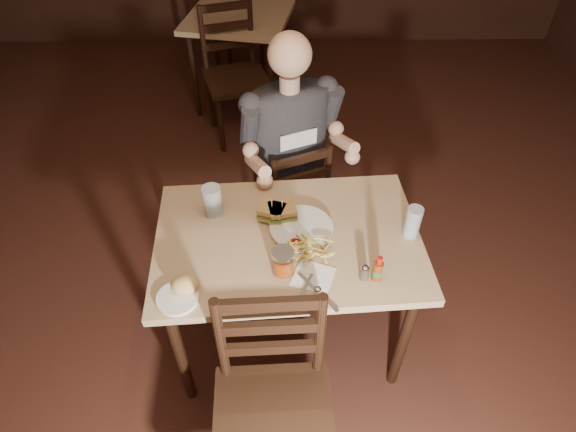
{
  "coord_description": "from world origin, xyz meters",
  "views": [
    {
      "loc": [
        0.09,
        -1.65,
        2.3
      ],
      "look_at": [
        0.11,
        -0.15,
        0.85
      ],
      "focal_mm": 30.0,
      "sensor_mm": 36.0,
      "label": 1
    }
  ],
  "objects_px": {
    "bg_chair_near": "(236,79)",
    "glass_left": "(213,201)",
    "dinner_plate": "(301,229)",
    "side_plate": "(178,299)",
    "chair_far": "(289,195)",
    "bg_chair_far": "(244,28)",
    "diner": "(293,128)",
    "syrup_dispenser": "(283,262)",
    "bg_table": "(239,26)",
    "main_table": "(288,250)",
    "chair_near": "(274,422)",
    "glass_right": "(413,222)",
    "hot_sauce": "(378,268)"
  },
  "relations": [
    {
      "from": "bg_table",
      "to": "hot_sauce",
      "type": "relative_size",
      "value": 7.22
    },
    {
      "from": "chair_far",
      "to": "main_table",
      "type": "bearing_deg",
      "value": 66.51
    },
    {
      "from": "bg_chair_far",
      "to": "diner",
      "type": "bearing_deg",
      "value": 94.43
    },
    {
      "from": "main_table",
      "to": "chair_near",
      "type": "bearing_deg",
      "value": -95.24
    },
    {
      "from": "bg_chair_near",
      "to": "hot_sauce",
      "type": "height_order",
      "value": "bg_chair_near"
    },
    {
      "from": "bg_chair_far",
      "to": "bg_chair_near",
      "type": "distance_m",
      "value": 1.1
    },
    {
      "from": "side_plate",
      "to": "syrup_dispenser",
      "type": "bearing_deg",
      "value": 18.74
    },
    {
      "from": "glass_right",
      "to": "side_plate",
      "type": "height_order",
      "value": "glass_right"
    },
    {
      "from": "chair_near",
      "to": "hot_sauce",
      "type": "xyz_separation_m",
      "value": [
        0.41,
        0.45,
        0.34
      ]
    },
    {
      "from": "bg_table",
      "to": "syrup_dispenser",
      "type": "relative_size",
      "value": 8.04
    },
    {
      "from": "chair_near",
      "to": "dinner_plate",
      "type": "xyz_separation_m",
      "value": [
        0.12,
        0.73,
        0.29
      ]
    },
    {
      "from": "dinner_plate",
      "to": "glass_right",
      "type": "bearing_deg",
      "value": -4.24
    },
    {
      "from": "main_table",
      "to": "dinner_plate",
      "type": "height_order",
      "value": "dinner_plate"
    },
    {
      "from": "glass_left",
      "to": "hot_sauce",
      "type": "bearing_deg",
      "value": -29.33
    },
    {
      "from": "dinner_plate",
      "to": "side_plate",
      "type": "bearing_deg",
      "value": -142.89
    },
    {
      "from": "glass_left",
      "to": "chair_near",
      "type": "bearing_deg",
      "value": -71.95
    },
    {
      "from": "glass_left",
      "to": "side_plate",
      "type": "xyz_separation_m",
      "value": [
        -0.09,
        -0.48,
        -0.07
      ]
    },
    {
      "from": "chair_near",
      "to": "dinner_plate",
      "type": "distance_m",
      "value": 0.79
    },
    {
      "from": "bg_chair_near",
      "to": "glass_right",
      "type": "xyz_separation_m",
      "value": [
        0.9,
        -1.91,
        0.35
      ]
    },
    {
      "from": "dinner_plate",
      "to": "glass_right",
      "type": "height_order",
      "value": "glass_right"
    },
    {
      "from": "bg_table",
      "to": "glass_right",
      "type": "height_order",
      "value": "glass_right"
    },
    {
      "from": "hot_sauce",
      "to": "syrup_dispenser",
      "type": "distance_m",
      "value": 0.38
    },
    {
      "from": "syrup_dispenser",
      "to": "glass_left",
      "type": "bearing_deg",
      "value": 128.81
    },
    {
      "from": "hot_sauce",
      "to": "chair_far",
      "type": "bearing_deg",
      "value": 110.57
    },
    {
      "from": "chair_far",
      "to": "bg_chair_far",
      "type": "bearing_deg",
      "value": -103.23
    },
    {
      "from": "bg_table",
      "to": "bg_chair_near",
      "type": "relative_size",
      "value": 0.94
    },
    {
      "from": "chair_near",
      "to": "side_plate",
      "type": "distance_m",
      "value": 0.59
    },
    {
      "from": "main_table",
      "to": "bg_table",
      "type": "distance_m",
      "value": 2.49
    },
    {
      "from": "dinner_plate",
      "to": "chair_near",
      "type": "bearing_deg",
      "value": -99.51
    },
    {
      "from": "chair_near",
      "to": "chair_far",
      "type": "bearing_deg",
      "value": 84.45
    },
    {
      "from": "glass_right",
      "to": "bg_chair_near",
      "type": "bearing_deg",
      "value": 115.39
    },
    {
      "from": "diner",
      "to": "chair_near",
      "type": "bearing_deg",
      "value": -116.59
    },
    {
      "from": "main_table",
      "to": "hot_sauce",
      "type": "xyz_separation_m",
      "value": [
        0.35,
        -0.24,
        0.15
      ]
    },
    {
      "from": "glass_left",
      "to": "syrup_dispenser",
      "type": "height_order",
      "value": "glass_left"
    },
    {
      "from": "bg_table",
      "to": "hot_sauce",
      "type": "bearing_deg",
      "value": -75.02
    },
    {
      "from": "bg_table",
      "to": "bg_chair_near",
      "type": "distance_m",
      "value": 0.58
    },
    {
      "from": "bg_chair_far",
      "to": "dinner_plate",
      "type": "bearing_deg",
      "value": 93.13
    },
    {
      "from": "syrup_dispenser",
      "to": "side_plate",
      "type": "relative_size",
      "value": 0.73
    },
    {
      "from": "syrup_dispenser",
      "to": "side_plate",
      "type": "bearing_deg",
      "value": -165.05
    },
    {
      "from": "bg_table",
      "to": "side_plate",
      "type": "bearing_deg",
      "value": -91.23
    },
    {
      "from": "syrup_dispenser",
      "to": "bg_table",
      "type": "bearing_deg",
      "value": 93.68
    },
    {
      "from": "chair_far",
      "to": "diner",
      "type": "relative_size",
      "value": 0.86
    },
    {
      "from": "chair_near",
      "to": "glass_left",
      "type": "relative_size",
      "value": 6.33
    },
    {
      "from": "bg_chair_far",
      "to": "syrup_dispenser",
      "type": "distance_m",
      "value": 3.25
    },
    {
      "from": "bg_table",
      "to": "glass_left",
      "type": "distance_m",
      "value": 2.32
    },
    {
      "from": "bg_chair_near",
      "to": "glass_left",
      "type": "bearing_deg",
      "value": -106.24
    },
    {
      "from": "chair_far",
      "to": "diner",
      "type": "height_order",
      "value": "diner"
    },
    {
      "from": "bg_table",
      "to": "dinner_plate",
      "type": "bearing_deg",
      "value": -79.93
    },
    {
      "from": "chair_near",
      "to": "syrup_dispenser",
      "type": "relative_size",
      "value": 8.42
    },
    {
      "from": "bg_chair_near",
      "to": "hot_sauce",
      "type": "relative_size",
      "value": 7.67
    }
  ]
}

